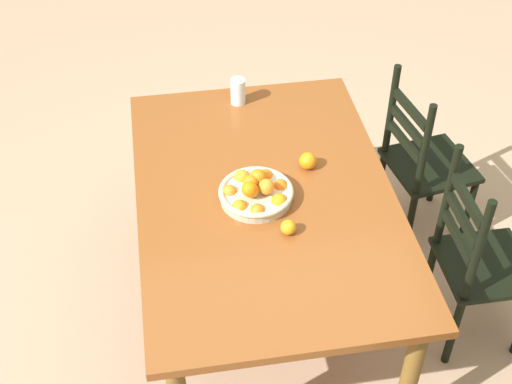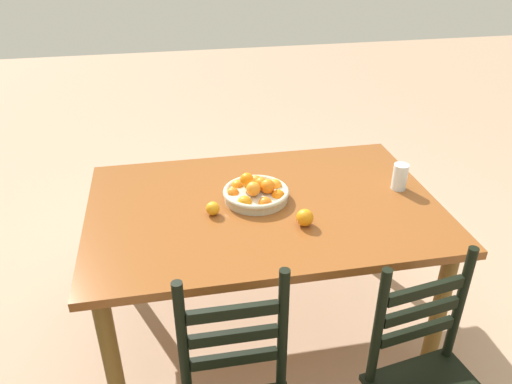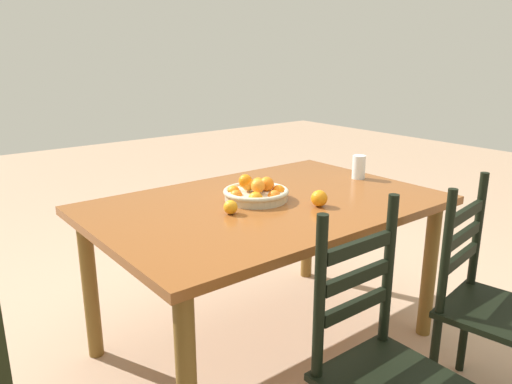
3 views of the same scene
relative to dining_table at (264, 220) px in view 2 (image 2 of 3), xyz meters
name	(u,v)px [view 2 (image 2 of 3)]	position (x,y,z in m)	size (l,w,h in m)	color
ground_plane	(263,324)	(0.00, 0.00, -0.67)	(12.00, 12.00, 0.00)	tan
dining_table	(264,220)	(0.00, 0.00, 0.00)	(1.61, 1.07, 0.76)	brown
fruit_bowl	(256,192)	(0.03, -0.04, 0.13)	(0.31, 0.31, 0.12)	beige
orange_loose_0	(305,218)	(-0.14, 0.21, 0.13)	(0.08, 0.08, 0.08)	orange
orange_loose_1	(213,208)	(0.24, 0.05, 0.12)	(0.06, 0.06, 0.06)	orange
drinking_glass	(400,177)	(-0.67, -0.02, 0.15)	(0.07, 0.07, 0.13)	silver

